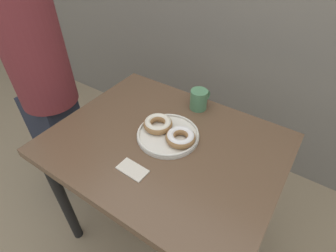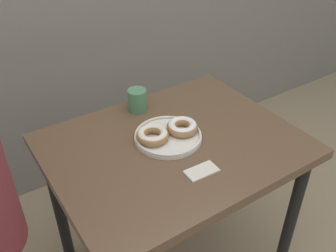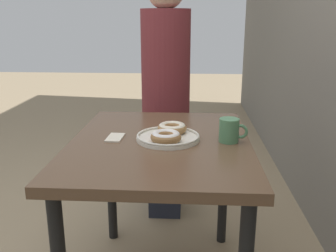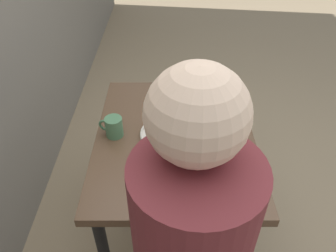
% 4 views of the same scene
% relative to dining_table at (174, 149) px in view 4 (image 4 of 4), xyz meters
% --- Properties ---
extents(ground_plane, '(14.00, 14.00, 0.00)m').
position_rel_dining_table_xyz_m(ground_plane, '(0.00, -0.23, -0.64)').
color(ground_plane, '#937F60').
extents(dining_table, '(0.94, 0.74, 0.73)m').
position_rel_dining_table_xyz_m(dining_table, '(0.00, 0.00, 0.00)').
color(dining_table, brown).
rests_on(dining_table, ground_plane).
extents(donut_plate, '(0.28, 0.26, 0.05)m').
position_rel_dining_table_xyz_m(donut_plate, '(-0.01, 0.03, 0.12)').
color(donut_plate, silver).
rests_on(donut_plate, dining_table).
extents(coffee_mug, '(0.08, 0.12, 0.10)m').
position_rel_dining_table_xyz_m(coffee_mug, '(0.00, 0.28, 0.14)').
color(coffee_mug, '#4C7F56').
rests_on(coffee_mug, dining_table).
extents(napkin, '(0.12, 0.07, 0.01)m').
position_rel_dining_table_xyz_m(napkin, '(-0.02, -0.19, 0.10)').
color(napkin, beige).
rests_on(napkin, dining_table).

